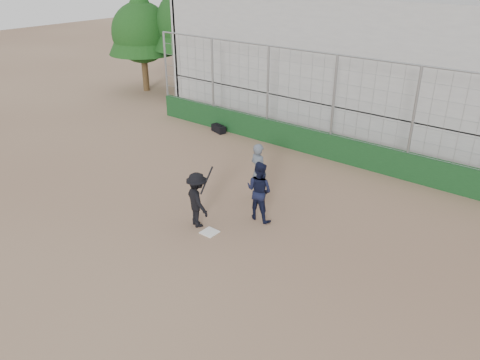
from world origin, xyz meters
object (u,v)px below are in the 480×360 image
Objects in this scene: catcher_crouched at (259,200)px; equipment_bag at (219,129)px; batter_at_plate at (197,200)px; umpire at (258,175)px.

catcher_crouched reaches higher than equipment_bag.
catcher_crouched is 7.91m from equipment_bag.
batter_at_plate is 1.06× the size of umpire.
catcher_crouched is 0.73× the size of umpire.
catcher_crouched is at bearing 142.64° from umpire.
umpire reaches higher than catcher_crouched.
batter_at_plate reaches higher than catcher_crouched.
equipment_bag is at bearing -22.53° from umpire.
batter_at_plate reaches higher than umpire.
umpire is 6.65m from equipment_bag.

